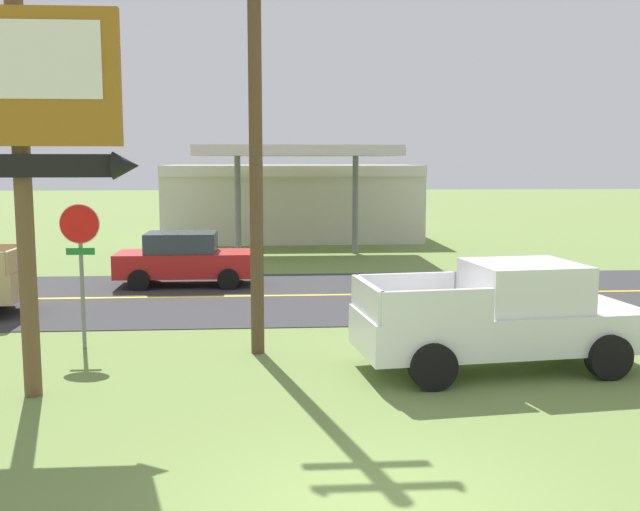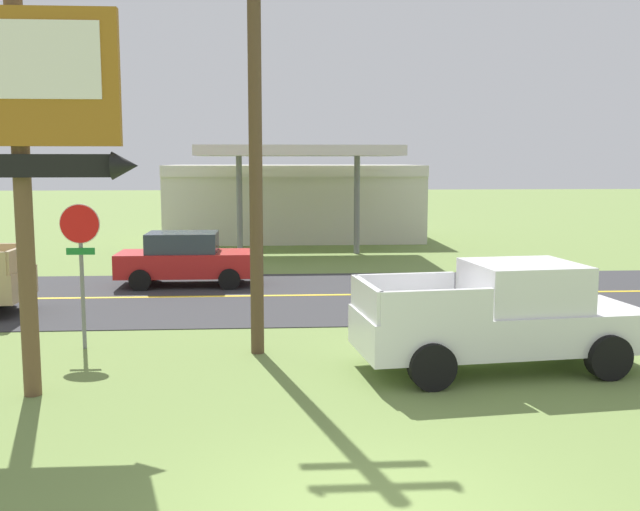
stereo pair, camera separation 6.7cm
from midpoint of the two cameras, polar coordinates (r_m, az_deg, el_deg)
road_asphalt at (r=20.80m, az=-0.83°, el=-3.13°), size 140.00×8.00×0.02m
road_centre_line at (r=20.79m, az=-0.83°, el=-3.10°), size 126.00×0.20×0.01m
motel_sign at (r=12.36m, az=-22.10°, el=9.78°), size 3.45×0.54×6.41m
stop_sign at (r=15.45m, az=-17.98°, el=0.42°), size 0.80×0.08×2.95m
utility_pole at (r=14.31m, az=-4.92°, el=9.86°), size 1.79×0.26×8.30m
gas_station at (r=35.65m, az=-1.97°, el=4.37°), size 12.00×11.50×4.40m
pickup_white_parked_on_lawn at (r=13.84m, az=14.13°, el=-4.68°), size 5.39×2.69×1.96m
car_red_mid_lane at (r=22.76m, az=-10.24°, el=-0.25°), size 4.20×2.00×1.64m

